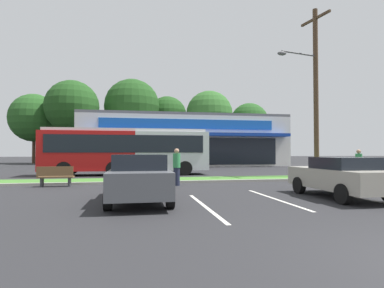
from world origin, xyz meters
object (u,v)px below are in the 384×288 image
(city_bus, at_px, (127,150))
(car_3, at_px, (341,176))
(bus_stop_bench, at_px, (56,176))
(car_2, at_px, (127,162))
(pedestrian_near_bench, at_px, (177,167))
(car_0, at_px, (139,177))
(utility_pole, at_px, (314,87))
(pedestrian_by_pole, at_px, (359,165))

(city_bus, bearing_deg, car_3, -58.43)
(bus_stop_bench, relative_size, car_2, 0.34)
(city_bus, relative_size, pedestrian_near_bench, 6.40)
(car_0, bearing_deg, car_3, -92.86)
(utility_pole, height_order, bus_stop_bench, utility_pole)
(utility_pole, relative_size, pedestrian_near_bench, 5.96)
(utility_pole, bearing_deg, car_0, -145.75)
(car_0, relative_size, pedestrian_near_bench, 2.47)
(bus_stop_bench, bearing_deg, city_bus, -113.42)
(car_3, relative_size, pedestrian_by_pole, 2.38)
(car_3, distance_m, pedestrian_near_bench, 7.20)
(utility_pole, height_order, car_0, utility_pole)
(bus_stop_bench, height_order, pedestrian_near_bench, pedestrian_near_bench)
(city_bus, relative_size, bus_stop_bench, 7.16)
(bus_stop_bench, bearing_deg, car_0, 126.25)
(pedestrian_near_bench, bearing_deg, pedestrian_by_pole, -76.74)
(car_0, bearing_deg, car_2, 2.75)
(car_2, height_order, car_3, car_2)
(utility_pole, bearing_deg, pedestrian_near_bench, -163.08)
(car_0, xyz_separation_m, car_2, (-0.85, 17.76, -0.01))
(city_bus, xyz_separation_m, car_2, (-0.13, 5.49, -0.99))
(utility_pole, xyz_separation_m, car_0, (-10.87, -7.40, -4.89))
(car_3, height_order, pedestrian_by_pole, pedestrian_by_pole)
(pedestrian_by_pole, bearing_deg, car_0, -88.02)
(city_bus, height_order, car_0, city_bus)
(utility_pole, bearing_deg, pedestrian_by_pole, -54.62)
(utility_pole, relative_size, car_2, 2.28)
(utility_pole, bearing_deg, car_2, 138.53)
(pedestrian_by_pole, bearing_deg, utility_pole, -166.18)
(car_2, height_order, pedestrian_near_bench, pedestrian_near_bench)
(car_2, distance_m, pedestrian_by_pole, 18.08)
(city_bus, xyz_separation_m, car_3, (7.73, -12.62, -1.01))
(city_bus, distance_m, car_3, 14.83)
(car_0, height_order, pedestrian_by_pole, pedestrian_by_pole)
(bus_stop_bench, height_order, pedestrian_by_pole, pedestrian_by_pole)
(car_2, xyz_separation_m, pedestrian_near_bench, (2.68, -13.11, 0.12))
(pedestrian_near_bench, bearing_deg, car_3, -124.65)
(bus_stop_bench, distance_m, pedestrian_by_pole, 16.12)
(car_3, bearing_deg, bus_stop_bench, 62.90)
(car_0, distance_m, pedestrian_by_pole, 13.43)
(utility_pole, xyz_separation_m, car_3, (-3.87, -7.75, -4.93))
(city_bus, height_order, pedestrian_near_bench, city_bus)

